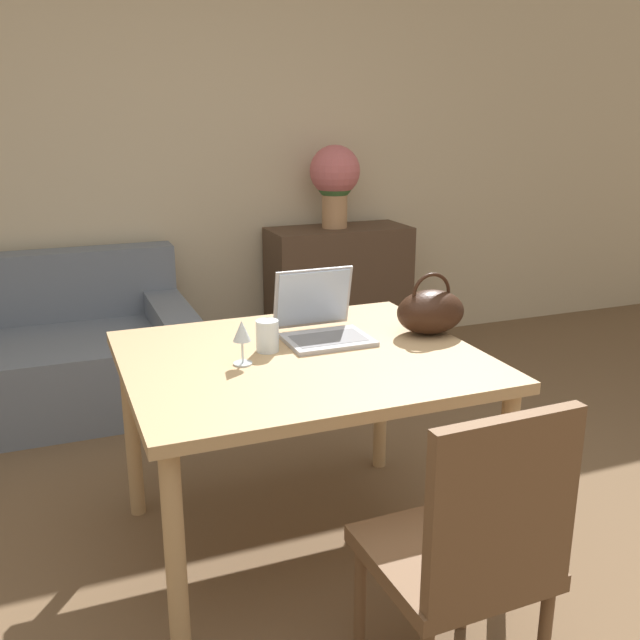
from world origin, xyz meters
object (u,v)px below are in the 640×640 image
at_px(laptop, 321,320).
at_px(drinking_glass, 267,336).
at_px(chair, 470,547).
at_px(wine_glass, 242,334).
at_px(couch, 49,359).
at_px(handbag, 431,311).
at_px(flower_vase, 335,178).

distance_m(laptop, drinking_glass, 0.25).
bearing_deg(chair, laptop, 88.59).
distance_m(chair, wine_glass, 1.00).
xyz_separation_m(chair, couch, (-0.98, 2.64, -0.23)).
distance_m(chair, laptop, 1.10).
bearing_deg(laptop, chair, -89.81).
distance_m(laptop, handbag, 0.42).
relative_size(wine_glass, handbag, 0.57).
relative_size(laptop, flower_vase, 0.60).
height_order(chair, handbag, handbag).
bearing_deg(chair, wine_glass, 111.35).
xyz_separation_m(laptop, wine_glass, (-0.36, -0.19, 0.04)).
bearing_deg(handbag, laptop, 164.02).
bearing_deg(chair, drinking_glass, 102.62).
height_order(handbag, flower_vase, flower_vase).
height_order(couch, laptop, laptop).
bearing_deg(couch, flower_vase, 7.54).
relative_size(laptop, handbag, 1.14).
distance_m(wine_glass, handbag, 0.77).
xyz_separation_m(drinking_glass, handbag, (0.65, -0.03, 0.03)).
xyz_separation_m(laptop, flower_vase, (0.82, 1.83, 0.34)).
bearing_deg(laptop, handbag, -15.98).
distance_m(couch, handbag, 2.28).
bearing_deg(wine_glass, handbag, 5.39).
relative_size(handbag, flower_vase, 0.52).
bearing_deg(wine_glass, drinking_glass, 40.11).
height_order(drinking_glass, handbag, handbag).
distance_m(laptop, flower_vase, 2.04).
bearing_deg(handbag, flower_vase, 77.94).
bearing_deg(handbag, couch, 129.05).
xyz_separation_m(couch, wine_glass, (0.62, -1.78, 0.60)).
height_order(drinking_glass, wine_glass, wine_glass).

